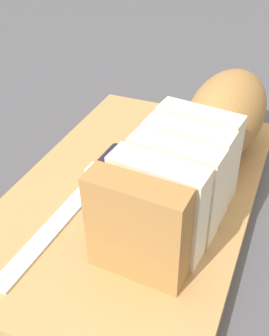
% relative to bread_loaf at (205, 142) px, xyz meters
% --- Properties ---
extents(ground_plane, '(3.00, 3.00, 0.00)m').
position_rel_bread_loaf_xyz_m(ground_plane, '(0.05, -0.07, -0.08)').
color(ground_plane, '#4C4C51').
extents(cutting_board, '(0.47, 0.30, 0.02)m').
position_rel_bread_loaf_xyz_m(cutting_board, '(0.05, -0.07, -0.07)').
color(cutting_board, tan).
rests_on(cutting_board, ground_plane).
extents(bread_loaf, '(0.37, 0.15, 0.11)m').
position_rel_bread_loaf_xyz_m(bread_loaf, '(0.00, 0.00, 0.00)').
color(bread_loaf, '#A8753D').
rests_on(bread_loaf, cutting_board).
extents(bread_knife, '(0.25, 0.04, 0.02)m').
position_rel_bread_loaf_xyz_m(bread_knife, '(0.06, -0.13, -0.05)').
color(bread_knife, silver).
rests_on(bread_knife, cutting_board).
extents(crumb_near_knife, '(0.00, 0.00, 0.00)m').
position_rel_bread_loaf_xyz_m(crumb_near_knife, '(0.08, -0.07, -0.05)').
color(crumb_near_knife, tan).
rests_on(crumb_near_knife, cutting_board).
extents(crumb_near_loaf, '(0.00, 0.00, 0.00)m').
position_rel_bread_loaf_xyz_m(crumb_near_loaf, '(-0.02, -0.12, -0.05)').
color(crumb_near_loaf, tan).
rests_on(crumb_near_loaf, cutting_board).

